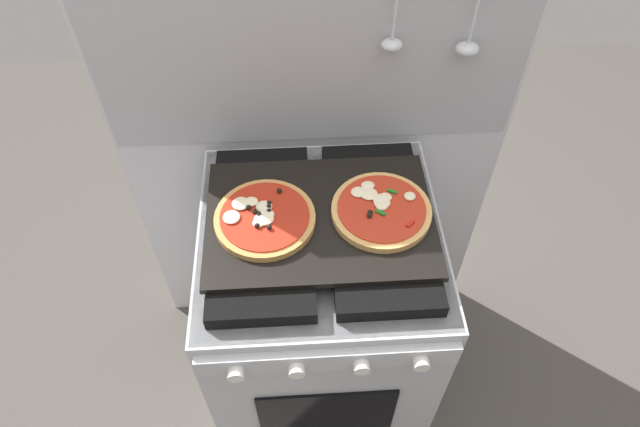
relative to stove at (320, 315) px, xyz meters
The scene contains 6 objects.
ground_plane 0.45m from the stove, 90.00° to the left, with size 4.00×4.00×0.00m, color #4C4742.
kitchen_backsplash 0.47m from the stove, 89.79° to the left, with size 1.10×0.08×1.55m.
stove is the anchor object (origin of this frame).
baking_tray 0.46m from the stove, 90.00° to the left, with size 0.54×0.38×0.02m, color black.
pizza_left 0.50m from the stove, behind, with size 0.24×0.24×0.03m.
pizza_right 0.50m from the stove, ahead, with size 0.24×0.24×0.03m.
Camera 1 is at (-0.05, -0.84, 1.94)m, focal length 31.62 mm.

